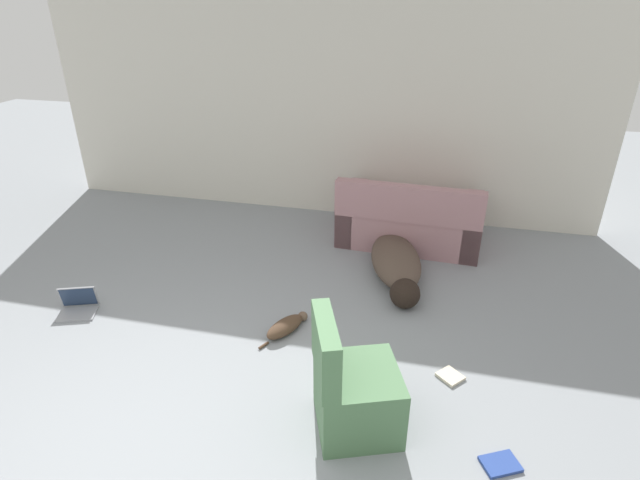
{
  "coord_description": "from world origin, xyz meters",
  "views": [
    {
      "loc": [
        1.52,
        -1.82,
        2.69
      ],
      "look_at": [
        0.52,
        2.36,
        0.54
      ],
      "focal_mm": 28.0,
      "sensor_mm": 36.0,
      "label": 1
    }
  ],
  "objects_px": {
    "laptop_open": "(78,304)",
    "cat": "(286,326)",
    "couch": "(410,221)",
    "book_cream": "(450,376)",
    "side_chair": "(353,391)",
    "book_blue": "(500,464)",
    "dog": "(397,263)"
  },
  "relations": [
    {
      "from": "cat",
      "to": "laptop_open",
      "type": "height_order",
      "value": "laptop_open"
    },
    {
      "from": "book_blue",
      "to": "side_chair",
      "type": "xyz_separation_m",
      "value": [
        -0.98,
        0.11,
        0.29
      ]
    },
    {
      "from": "laptop_open",
      "to": "cat",
      "type": "bearing_deg",
      "value": -16.53
    },
    {
      "from": "laptop_open",
      "to": "book_cream",
      "type": "bearing_deg",
      "value": -22.76
    },
    {
      "from": "cat",
      "to": "book_blue",
      "type": "height_order",
      "value": "cat"
    },
    {
      "from": "couch",
      "to": "laptop_open",
      "type": "height_order",
      "value": "couch"
    },
    {
      "from": "couch",
      "to": "book_blue",
      "type": "distance_m",
      "value": 3.17
    },
    {
      "from": "laptop_open",
      "to": "book_blue",
      "type": "distance_m",
      "value": 3.81
    },
    {
      "from": "dog",
      "to": "cat",
      "type": "distance_m",
      "value": 1.46
    },
    {
      "from": "cat",
      "to": "side_chair",
      "type": "relative_size",
      "value": 0.63
    },
    {
      "from": "couch",
      "to": "cat",
      "type": "xyz_separation_m",
      "value": [
        -0.91,
        -2.04,
        -0.21
      ]
    },
    {
      "from": "dog",
      "to": "couch",
      "type": "bearing_deg",
      "value": 162.48
    },
    {
      "from": "dog",
      "to": "laptop_open",
      "type": "xyz_separation_m",
      "value": [
        -2.83,
        -1.33,
        -0.07
      ]
    },
    {
      "from": "couch",
      "to": "book_blue",
      "type": "xyz_separation_m",
      "value": [
        0.82,
        -3.06,
        -0.26
      ]
    },
    {
      "from": "book_blue",
      "to": "book_cream",
      "type": "bearing_deg",
      "value": 112.53
    },
    {
      "from": "laptop_open",
      "to": "side_chair",
      "type": "bearing_deg",
      "value": -36.29
    },
    {
      "from": "dog",
      "to": "cat",
      "type": "bearing_deg",
      "value": -48.69
    },
    {
      "from": "dog",
      "to": "cat",
      "type": "height_order",
      "value": "dog"
    },
    {
      "from": "laptop_open",
      "to": "side_chair",
      "type": "distance_m",
      "value": 2.85
    },
    {
      "from": "book_blue",
      "to": "side_chair",
      "type": "height_order",
      "value": "side_chair"
    },
    {
      "from": "dog",
      "to": "book_blue",
      "type": "relative_size",
      "value": 5.88
    },
    {
      "from": "couch",
      "to": "dog",
      "type": "relative_size",
      "value": 1.01
    },
    {
      "from": "book_cream",
      "to": "side_chair",
      "type": "distance_m",
      "value": 0.97
    },
    {
      "from": "book_cream",
      "to": "cat",
      "type": "bearing_deg",
      "value": 169.26
    },
    {
      "from": "book_cream",
      "to": "side_chair",
      "type": "xyz_separation_m",
      "value": [
        -0.66,
        -0.64,
        0.29
      ]
    },
    {
      "from": "side_chair",
      "to": "cat",
      "type": "bearing_deg",
      "value": 18.72
    },
    {
      "from": "side_chair",
      "to": "couch",
      "type": "bearing_deg",
      "value": -23.79
    },
    {
      "from": "laptop_open",
      "to": "book_cream",
      "type": "xyz_separation_m",
      "value": [
        3.4,
        -0.12,
        -0.06
      ]
    },
    {
      "from": "book_blue",
      "to": "side_chair",
      "type": "relative_size",
      "value": 0.32
    },
    {
      "from": "dog",
      "to": "book_cream",
      "type": "relative_size",
      "value": 6.91
    },
    {
      "from": "couch",
      "to": "side_chair",
      "type": "relative_size",
      "value": 1.89
    },
    {
      "from": "cat",
      "to": "book_blue",
      "type": "xyz_separation_m",
      "value": [
        1.72,
        -1.02,
        -0.05
      ]
    }
  ]
}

